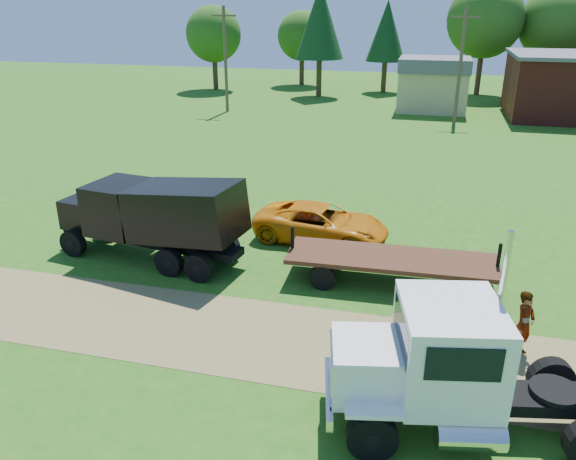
% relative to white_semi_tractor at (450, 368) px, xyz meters
% --- Properties ---
extents(ground, '(140.00, 140.00, 0.00)m').
position_rel_white_semi_tractor_xyz_m(ground, '(-5.12, 2.52, -1.61)').
color(ground, '#205A13').
rests_on(ground, ground).
extents(dirt_track, '(120.00, 4.20, 0.01)m').
position_rel_white_semi_tractor_xyz_m(dirt_track, '(-5.12, 2.52, -1.61)').
color(dirt_track, olive).
rests_on(dirt_track, ground).
extents(white_semi_tractor, '(8.01, 3.99, 4.72)m').
position_rel_white_semi_tractor_xyz_m(white_semi_tractor, '(0.00, 0.00, 0.00)').
color(white_semi_tractor, black).
rests_on(white_semi_tractor, ground).
extents(black_dump_truck, '(7.86, 3.37, 3.34)m').
position_rel_white_semi_tractor_xyz_m(black_dump_truck, '(-10.70, 6.81, 0.22)').
color(black_dump_truck, black).
rests_on(black_dump_truck, ground).
extents(orange_pickup, '(5.77, 3.12, 1.54)m').
position_rel_white_semi_tractor_xyz_m(orange_pickup, '(-4.95, 10.15, -0.84)').
color(orange_pickup, orange).
rests_on(orange_pickup, ground).
extents(flatbed_trailer, '(7.30, 2.42, 1.85)m').
position_rel_white_semi_tractor_xyz_m(flatbed_trailer, '(-1.84, 6.99, -0.82)').
color(flatbed_trailer, '#372011').
rests_on(flatbed_trailer, ground).
extents(spectator_a, '(0.81, 0.85, 1.96)m').
position_rel_white_semi_tractor_xyz_m(spectator_a, '(2.09, 3.53, -0.63)').
color(spectator_a, '#999999').
rests_on(spectator_a, ground).
extents(spectator_b, '(1.06, 0.96, 1.79)m').
position_rel_white_semi_tractor_xyz_m(spectator_b, '(-9.64, 12.02, -0.72)').
color(spectator_b, '#999999').
rests_on(spectator_b, ground).
extents(tan_shed, '(6.20, 5.40, 4.70)m').
position_rel_white_semi_tractor_xyz_m(tan_shed, '(-1.12, 42.52, 0.81)').
color(tan_shed, tan).
rests_on(tan_shed, ground).
extents(utility_poles, '(42.20, 0.28, 9.00)m').
position_rel_white_semi_tractor_xyz_m(utility_poles, '(0.88, 37.52, 3.10)').
color(utility_poles, brown).
rests_on(utility_poles, ground).
extents(tree_row, '(55.16, 13.78, 11.48)m').
position_rel_white_semi_tractor_xyz_m(tree_row, '(2.99, 52.51, 5.25)').
color(tree_row, '#312414').
rests_on(tree_row, ground).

